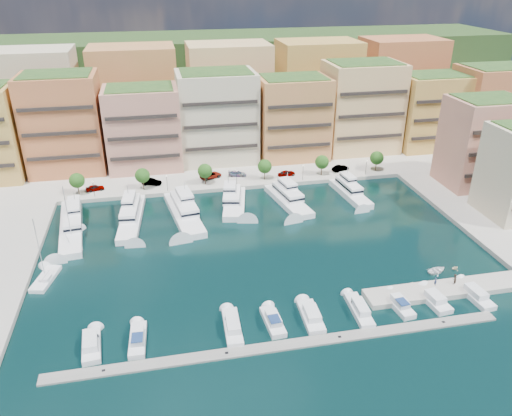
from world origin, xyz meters
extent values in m
plane|color=black|center=(0.00, 0.00, 0.00)|extent=(400.00, 400.00, 0.00)
cube|color=#9E998E|center=(0.00, 62.00, 0.00)|extent=(220.00, 64.00, 2.00)
cube|color=#253A18|center=(0.00, 110.00, 0.00)|extent=(240.00, 40.00, 58.00)
cube|color=gray|center=(-3.00, -30.00, 0.00)|extent=(72.00, 2.20, 0.35)
cube|color=#9E998E|center=(30.00, -22.00, 0.00)|extent=(32.00, 5.00, 2.00)
cube|color=#B1613B|center=(-44.00, 52.00, 14.00)|extent=(20.00, 16.00, 26.00)
cube|color=black|center=(-44.00, 43.75, 14.00)|extent=(18.40, 0.50, 0.90)
cube|color=#254A1D|center=(-44.00, 52.00, 27.40)|extent=(17.60, 14.08, 0.80)
cube|color=tan|center=(-23.00, 50.00, 12.00)|extent=(20.00, 15.00, 22.00)
cube|color=black|center=(-23.00, 42.25, 12.00)|extent=(18.40, 0.50, 0.90)
cube|color=#254A1D|center=(-23.00, 50.00, 23.40)|extent=(17.60, 13.20, 0.80)
cube|color=beige|center=(-2.00, 52.00, 13.50)|extent=(22.00, 16.00, 25.00)
cube|color=black|center=(-2.00, 43.75, 13.50)|extent=(20.24, 0.50, 0.90)
cube|color=#254A1D|center=(-2.00, 52.00, 26.40)|extent=(19.36, 14.08, 0.80)
cube|color=#D0814E|center=(20.00, 50.00, 12.50)|extent=(20.00, 15.00, 23.00)
cube|color=black|center=(20.00, 42.25, 12.50)|extent=(18.40, 0.50, 0.90)
cube|color=#254A1D|center=(20.00, 50.00, 24.40)|extent=(17.60, 13.20, 0.80)
cube|color=#DDB975|center=(42.00, 52.00, 14.00)|extent=(22.00, 16.00, 26.00)
cube|color=black|center=(42.00, 43.75, 14.00)|extent=(20.24, 0.50, 0.90)
cube|color=#254A1D|center=(42.00, 52.00, 27.40)|extent=(19.36, 14.08, 0.80)
cube|color=#BB8944|center=(64.00, 50.00, 12.00)|extent=(20.00, 15.00, 22.00)
cube|color=black|center=(64.00, 42.25, 12.00)|extent=(18.40, 0.50, 0.90)
cube|color=#254A1D|center=(64.00, 50.00, 23.40)|extent=(17.60, 13.20, 0.80)
cube|color=#B1613B|center=(84.00, 48.00, 13.00)|extent=(22.00, 16.00, 24.00)
cube|color=black|center=(84.00, 39.75, 13.00)|extent=(20.24, 0.50, 0.90)
cube|color=#254A1D|center=(84.00, 48.00, 25.40)|extent=(19.36, 14.08, 0.80)
cube|color=tan|center=(62.00, 20.00, 12.00)|extent=(18.00, 14.00, 22.00)
cube|color=black|center=(62.00, 12.75, 12.00)|extent=(16.56, 0.50, 0.90)
cube|color=#254A1D|center=(62.00, 20.00, 23.40)|extent=(15.84, 12.32, 0.80)
cube|color=beige|center=(-55.00, 74.00, 16.00)|extent=(26.00, 18.00, 30.00)
cube|color=#D0814E|center=(-25.00, 74.00, 16.00)|extent=(26.00, 18.00, 30.00)
cube|color=#DDB975|center=(5.00, 74.00, 16.00)|extent=(26.00, 18.00, 30.00)
cube|color=#BB8944|center=(35.00, 74.00, 16.00)|extent=(26.00, 18.00, 30.00)
cube|color=#B1613B|center=(65.00, 74.00, 16.00)|extent=(26.00, 18.00, 30.00)
cylinder|color=#473323|center=(-40.00, 33.50, 2.50)|extent=(0.24, 0.24, 3.00)
sphere|color=#1F4413|center=(-40.00, 33.50, 4.75)|extent=(3.80, 3.80, 3.80)
cylinder|color=#473323|center=(-24.00, 33.50, 2.50)|extent=(0.24, 0.24, 3.00)
sphere|color=#1F4413|center=(-24.00, 33.50, 4.75)|extent=(3.80, 3.80, 3.80)
cylinder|color=#473323|center=(-8.00, 33.50, 2.50)|extent=(0.24, 0.24, 3.00)
sphere|color=#1F4413|center=(-8.00, 33.50, 4.75)|extent=(3.80, 3.80, 3.80)
cylinder|color=#473323|center=(8.00, 33.50, 2.50)|extent=(0.24, 0.24, 3.00)
sphere|color=#1F4413|center=(8.00, 33.50, 4.75)|extent=(3.80, 3.80, 3.80)
cylinder|color=#473323|center=(24.00, 33.50, 2.50)|extent=(0.24, 0.24, 3.00)
sphere|color=#1F4413|center=(24.00, 33.50, 4.75)|extent=(3.80, 3.80, 3.80)
cylinder|color=#473323|center=(40.00, 33.50, 2.50)|extent=(0.24, 0.24, 3.00)
sphere|color=#1F4413|center=(40.00, 33.50, 4.75)|extent=(3.80, 3.80, 3.80)
cylinder|color=black|center=(-36.00, 31.20, 3.00)|extent=(0.10, 0.10, 4.00)
sphere|color=#FFF2CC|center=(-36.00, 31.20, 5.05)|extent=(0.30, 0.30, 0.30)
cylinder|color=black|center=(-18.00, 31.20, 3.00)|extent=(0.10, 0.10, 4.00)
sphere|color=#FFF2CC|center=(-18.00, 31.20, 5.05)|extent=(0.30, 0.30, 0.30)
cylinder|color=black|center=(0.00, 31.20, 3.00)|extent=(0.10, 0.10, 4.00)
sphere|color=#FFF2CC|center=(0.00, 31.20, 5.05)|extent=(0.30, 0.30, 0.30)
cylinder|color=black|center=(18.00, 31.20, 3.00)|extent=(0.10, 0.10, 4.00)
sphere|color=#FFF2CC|center=(18.00, 31.20, 5.05)|extent=(0.30, 0.30, 0.30)
cylinder|color=black|center=(36.00, 31.20, 3.00)|extent=(0.10, 0.10, 4.00)
sphere|color=#FFF2CC|center=(36.00, 31.20, 5.05)|extent=(0.30, 0.30, 0.30)
cube|color=white|center=(-39.88, 15.85, 0.35)|extent=(7.26, 26.62, 2.30)
cube|color=white|center=(-39.88, 18.48, 2.40)|extent=(5.20, 14.77, 1.80)
cube|color=black|center=(-39.88, 18.48, 2.40)|extent=(5.26, 14.84, 0.55)
cube|color=white|center=(-39.88, 20.59, 4.00)|extent=(3.52, 8.13, 1.40)
cylinder|color=#B2B2B7|center=(-39.88, 22.16, 5.60)|extent=(0.14, 0.14, 1.80)
cube|color=white|center=(-26.83, 17.61, 0.35)|extent=(6.34, 23.07, 2.30)
cube|color=white|center=(-26.83, 19.89, 2.40)|extent=(4.66, 12.79, 1.80)
cube|color=black|center=(-26.83, 19.89, 2.40)|extent=(4.72, 12.86, 0.55)
cube|color=white|center=(-26.83, 21.71, 4.00)|extent=(3.20, 7.04, 1.40)
cylinder|color=#B2B2B7|center=(-26.83, 23.08, 5.60)|extent=(0.14, 0.14, 1.80)
cube|color=black|center=(-26.83, 17.61, -0.10)|extent=(6.40, 23.12, 0.35)
cube|color=white|center=(-14.88, 17.38, 0.35)|extent=(8.49, 23.75, 2.30)
cube|color=white|center=(-14.88, 19.70, 2.40)|extent=(6.04, 13.26, 1.80)
cube|color=black|center=(-14.88, 19.70, 2.40)|extent=(6.10, 13.33, 0.55)
cube|color=white|center=(-14.88, 21.56, 4.00)|extent=(4.07, 7.35, 1.40)
cylinder|color=#B2B2B7|center=(-14.88, 22.96, 5.60)|extent=(0.14, 0.14, 1.80)
cube|color=white|center=(-2.40, 20.56, 0.35)|extent=(8.15, 17.51, 2.30)
cube|color=white|center=(-2.40, 22.25, 2.40)|extent=(5.77, 9.89, 1.80)
cube|color=black|center=(-2.40, 22.25, 2.40)|extent=(5.84, 9.96, 0.55)
cube|color=white|center=(-2.40, 23.60, 4.00)|extent=(3.87, 5.55, 1.40)
cylinder|color=#B2B2B7|center=(-2.40, 24.61, 5.60)|extent=(0.14, 0.14, 1.80)
cube|color=white|center=(10.84, 19.40, 0.35)|extent=(8.19, 19.74, 2.30)
cube|color=white|center=(10.84, 21.32, 2.40)|extent=(5.78, 11.09, 1.80)
cube|color=black|center=(10.84, 21.32, 2.40)|extent=(5.85, 11.16, 0.55)
cube|color=white|center=(10.84, 22.86, 4.00)|extent=(3.87, 6.18, 1.40)
cylinder|color=#B2B2B7|center=(10.84, 24.01, 5.60)|extent=(0.14, 0.14, 1.80)
cube|color=black|center=(10.84, 19.40, -0.10)|extent=(8.25, 19.80, 0.35)
cube|color=white|center=(27.46, 20.47, 0.35)|extent=(5.68, 17.37, 2.30)
cube|color=white|center=(27.46, 22.18, 2.40)|extent=(4.20, 9.66, 1.80)
cube|color=black|center=(27.46, 22.18, 2.40)|extent=(4.27, 9.72, 0.55)
cube|color=white|center=(27.46, 23.54, 4.00)|extent=(2.90, 5.33, 1.40)
cylinder|color=#B2B2B7|center=(27.46, 24.57, 5.60)|extent=(0.14, 0.14, 1.80)
cube|color=white|center=(-32.12, -24.50, 0.25)|extent=(3.33, 7.88, 1.40)
cube|color=white|center=(-32.12, -24.88, 1.55)|extent=(2.41, 3.85, 1.10)
cube|color=black|center=(-32.12, -23.35, 1.30)|extent=(1.95, 0.26, 0.55)
cube|color=white|center=(-25.16, -24.50, 0.25)|extent=(2.85, 8.08, 1.40)
cube|color=white|center=(-25.16, -24.90, 1.55)|extent=(2.11, 3.91, 1.10)
cube|color=black|center=(-25.16, -23.30, 1.30)|extent=(1.78, 0.18, 0.55)
cube|color=navy|center=(-25.16, -25.93, 2.15)|extent=(1.84, 2.47, 0.12)
cube|color=white|center=(-10.23, -24.50, 0.25)|extent=(2.95, 9.23, 1.40)
cube|color=white|center=(-10.23, -24.96, 1.55)|extent=(2.19, 4.46, 1.10)
cube|color=black|center=(-10.23, -23.13, 1.30)|extent=(1.86, 0.18, 0.55)
cube|color=white|center=(-3.51, -24.50, 0.25)|extent=(2.94, 7.68, 1.40)
cube|color=white|center=(-3.51, -24.88, 1.55)|extent=(2.16, 3.73, 1.10)
cube|color=black|center=(-3.51, -23.37, 1.30)|extent=(1.80, 0.21, 0.55)
cube|color=navy|center=(-3.51, -25.86, 2.15)|extent=(1.88, 2.36, 0.12)
cube|color=white|center=(3.00, -24.50, 0.25)|extent=(3.15, 8.49, 1.40)
cube|color=white|center=(3.00, -24.92, 1.55)|extent=(2.37, 4.11, 1.10)
cube|color=black|center=(3.00, -23.24, 1.30)|extent=(2.06, 0.17, 0.55)
cube|color=white|center=(11.50, -24.50, 0.25)|extent=(2.81, 9.28, 1.40)
cube|color=white|center=(11.50, -24.96, 1.55)|extent=(2.08, 4.49, 1.10)
cube|color=black|center=(11.50, -23.12, 1.30)|extent=(1.75, 0.17, 0.55)
cube|color=white|center=(18.72, -24.50, 0.25)|extent=(3.12, 7.53, 1.40)
cube|color=white|center=(18.72, -24.87, 1.55)|extent=(2.20, 3.69, 1.10)
cube|color=black|center=(18.72, -23.40, 1.30)|extent=(1.71, 0.28, 0.55)
cube|color=navy|center=(18.72, -25.82, 2.15)|extent=(1.88, 2.36, 0.12)
cube|color=white|center=(25.28, -24.50, 0.25)|extent=(3.61, 7.64, 1.40)
cube|color=white|center=(25.28, -24.87, 1.55)|extent=(2.58, 3.76, 1.10)
cube|color=black|center=(25.28, -23.39, 1.30)|extent=(2.04, 0.32, 0.55)
cube|color=white|center=(33.10, -24.50, 0.25)|extent=(3.37, 8.91, 1.40)
cube|color=white|center=(33.10, -24.94, 1.55)|extent=(2.40, 4.35, 1.10)
cube|color=black|center=(33.10, -23.19, 1.30)|extent=(1.89, 0.26, 0.55)
cube|color=white|center=(-42.14, -3.73, 0.20)|extent=(4.79, 8.82, 1.20)
cube|color=white|center=(-42.14, -4.57, 1.10)|extent=(2.15, 2.45, 0.60)
cylinder|color=#B2B2B7|center=(-42.14, -3.31, 6.80)|extent=(0.14, 0.14, 12.00)
cylinder|color=#B2B2B7|center=(-42.14, -4.99, 1.80)|extent=(1.03, 3.68, 0.10)
cube|color=white|center=(-39.32, 10.62, 0.20)|extent=(5.55, 10.03, 1.20)
cube|color=white|center=(-39.32, 9.65, 1.10)|extent=(2.29, 2.80, 0.60)
cylinder|color=#B2B2B7|center=(-39.32, 11.10, 6.80)|extent=(0.14, 0.14, 12.00)
cylinder|color=#B2B2B7|center=(-39.32, 9.17, 1.80)|extent=(1.44, 4.17, 0.10)
imported|color=beige|center=(24.13, -19.00, 0.42)|extent=(1.72, 1.52, 0.84)
imported|color=white|center=(30.94, -15.83, 0.41)|extent=(4.68, 3.94, 0.83)
imported|color=beige|center=(34.79, -15.74, 0.42)|extent=(1.90, 1.75, 0.84)
imported|color=gray|center=(-36.20, 35.06, 1.77)|extent=(4.79, 2.74, 1.53)
imported|color=gray|center=(-21.89, 35.91, 1.82)|extent=(5.28, 3.29, 1.64)
imported|color=gray|center=(-6.10, 37.40, 1.84)|extent=(6.65, 4.92, 1.68)
imported|color=gray|center=(1.18, 37.27, 1.71)|extent=(5.23, 3.06, 1.42)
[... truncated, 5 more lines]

